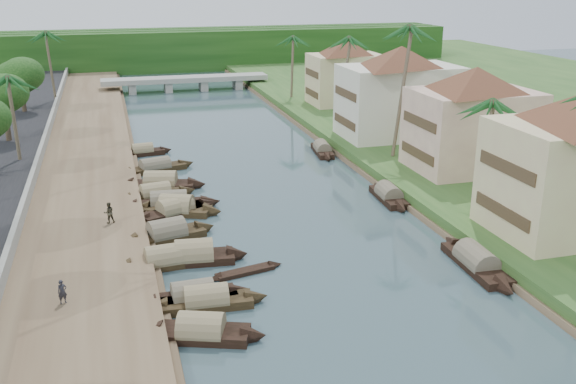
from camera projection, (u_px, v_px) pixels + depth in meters
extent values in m
plane|color=#354A4F|center=(317.00, 262.00, 44.44)|extent=(220.00, 220.00, 0.00)
cube|color=brown|center=(82.00, 189.00, 58.43)|extent=(10.00, 180.00, 0.80)
cube|color=#294D1F|center=(429.00, 158.00, 67.35)|extent=(16.00, 180.00, 1.20)
cube|color=gray|center=(31.00, 183.00, 57.05)|extent=(0.40, 180.00, 1.10)
cube|color=#11340E|center=(171.00, 52.00, 129.73)|extent=(120.00, 4.00, 8.00)
cube|color=#11340E|center=(168.00, 50.00, 134.29)|extent=(120.00, 4.00, 8.00)
cube|color=#11340E|center=(166.00, 47.00, 138.84)|extent=(120.00, 4.00, 8.00)
cube|color=gray|center=(185.00, 79.00, 109.41)|extent=(28.00, 4.00, 0.80)
cube|color=gray|center=(132.00, 88.00, 107.46)|extent=(1.20, 3.50, 1.80)
cube|color=gray|center=(168.00, 86.00, 109.00)|extent=(1.20, 3.50, 1.80)
cube|color=gray|center=(203.00, 85.00, 110.54)|extent=(1.20, 3.50, 1.80)
cube|color=gray|center=(237.00, 83.00, 112.08)|extent=(1.20, 3.50, 1.80)
cube|color=#453320|center=(502.00, 211.00, 44.91)|extent=(0.10, 6.40, 0.90)
cube|color=#453320|center=(507.00, 167.00, 43.88)|extent=(0.10, 6.40, 0.90)
cube|color=beige|center=(472.00, 130.00, 60.74)|extent=(11.00, 8.00, 7.50)
pyramid|color=brown|center=(477.00, 79.00, 59.17)|extent=(14.11, 14.11, 2.20)
cube|color=#453320|center=(417.00, 153.00, 59.92)|extent=(0.10, 6.40, 0.90)
cube|color=#453320|center=(419.00, 122.00, 58.95)|extent=(0.10, 6.40, 0.90)
cube|color=beige|center=(399.00, 101.00, 73.16)|extent=(13.00, 8.00, 8.00)
pyramid|color=brown|center=(401.00, 56.00, 71.52)|extent=(15.59, 15.59, 2.20)
cube|color=#453320|center=(345.00, 122.00, 72.12)|extent=(0.10, 6.40, 0.90)
cube|color=#453320|center=(345.00, 94.00, 71.09)|extent=(0.10, 6.40, 0.90)
cube|color=beige|center=(345.00, 79.00, 91.80)|extent=(10.00, 7.00, 7.00)
pyramid|color=brown|center=(346.00, 46.00, 90.32)|extent=(12.62, 12.62, 2.20)
cube|color=#453320|center=(312.00, 93.00, 91.07)|extent=(0.10, 5.60, 0.90)
cube|color=#453320|center=(312.00, 73.00, 90.17)|extent=(0.10, 5.60, 0.90)
cube|color=black|center=(202.00, 335.00, 35.12)|extent=(5.58, 3.58, 0.70)
cone|color=black|center=(254.00, 336.00, 34.87)|extent=(2.03, 2.11, 1.85)
cone|color=black|center=(149.00, 332.00, 35.31)|extent=(2.03, 2.11, 1.85)
cylinder|color=#8D7A59|center=(201.00, 329.00, 34.99)|extent=(4.44, 3.22, 1.95)
cube|color=black|center=(207.00, 304.00, 38.39)|extent=(5.57, 1.99, 0.70)
cone|color=black|center=(257.00, 298.00, 39.00)|extent=(1.65, 1.62, 1.72)
cone|color=black|center=(155.00, 309.00, 37.73)|extent=(1.65, 1.62, 1.72)
cylinder|color=#8D7A59|center=(206.00, 299.00, 38.27)|extent=(4.28, 1.99, 1.78)
cube|color=black|center=(193.00, 300.00, 38.94)|extent=(5.38, 1.89, 0.70)
cone|color=black|center=(240.00, 291.00, 39.77)|extent=(1.58, 1.58, 1.70)
cone|color=black|center=(144.00, 306.00, 38.06)|extent=(1.58, 1.58, 1.70)
cylinder|color=#6F6453|center=(193.00, 294.00, 38.82)|extent=(4.13, 1.91, 1.77)
cube|color=black|center=(166.00, 263.00, 43.81)|extent=(5.70, 2.40, 0.70)
cone|color=black|center=(209.00, 256.00, 44.84)|extent=(1.76, 1.84, 1.87)
cone|color=black|center=(119.00, 270.00, 42.73)|extent=(1.76, 1.84, 1.87)
cylinder|color=#8D7A59|center=(165.00, 258.00, 43.69)|extent=(4.41, 2.35, 1.96)
cube|color=black|center=(194.00, 259.00, 44.46)|extent=(5.66, 2.65, 0.70)
cone|color=black|center=(238.00, 255.00, 44.93)|extent=(1.80, 2.05, 2.07)
cone|color=black|center=(150.00, 261.00, 43.94)|extent=(1.80, 2.05, 2.07)
cylinder|color=#8D7A59|center=(194.00, 254.00, 44.34)|extent=(4.38, 2.61, 2.20)
cube|color=black|center=(167.00, 237.00, 48.27)|extent=(5.95, 3.35, 0.70)
cone|color=black|center=(206.00, 228.00, 49.72)|extent=(2.04, 2.16, 1.99)
cone|color=black|center=(126.00, 244.00, 46.76)|extent=(2.04, 2.16, 1.99)
cylinder|color=#6F6453|center=(167.00, 232.00, 48.14)|extent=(4.68, 3.09, 2.09)
cube|color=black|center=(176.00, 213.00, 53.04)|extent=(6.14, 3.92, 0.70)
cone|color=black|center=(210.00, 204.00, 54.91)|extent=(2.19, 2.17, 1.85)
cone|color=black|center=(139.00, 221.00, 51.13)|extent=(2.19, 2.17, 1.85)
cylinder|color=#8D7A59|center=(175.00, 209.00, 52.92)|extent=(4.88, 3.46, 1.92)
cube|color=black|center=(177.00, 211.00, 53.49)|extent=(5.98, 4.14, 0.70)
cone|color=black|center=(213.00, 212.00, 53.08)|extent=(2.26, 2.38, 2.06)
cone|color=black|center=(141.00, 209.00, 53.85)|extent=(2.26, 2.38, 2.06)
cylinder|color=#8D7A59|center=(177.00, 207.00, 53.37)|extent=(4.79, 3.69, 2.17)
cube|color=black|center=(169.00, 206.00, 54.73)|extent=(6.59, 2.54, 0.70)
cone|color=black|center=(211.00, 202.00, 55.30)|extent=(1.99, 1.89, 1.93)
cone|color=black|center=(126.00, 207.00, 54.12)|extent=(1.99, 1.89, 1.93)
cylinder|color=#6F6453|center=(169.00, 202.00, 54.61)|extent=(5.08, 2.47, 1.99)
cube|color=black|center=(156.00, 197.00, 57.00)|extent=(5.58, 2.65, 0.70)
cone|color=black|center=(188.00, 191.00, 58.19)|extent=(1.79, 1.82, 1.75)
cone|color=black|center=(122.00, 201.00, 55.75)|extent=(1.79, 1.82, 1.75)
cylinder|color=#8D7A59|center=(155.00, 193.00, 56.87)|extent=(4.34, 2.50, 1.83)
cube|color=black|center=(161.00, 186.00, 59.86)|extent=(6.50, 3.61, 0.70)
cone|color=black|center=(198.00, 185.00, 59.89)|extent=(2.22, 2.29, 2.10)
cone|color=black|center=(124.00, 185.00, 59.78)|extent=(2.22, 2.29, 2.10)
cylinder|color=#8D7A59|center=(161.00, 182.00, 59.74)|extent=(5.11, 3.32, 2.20)
cube|color=black|center=(155.00, 170.00, 64.86)|extent=(6.41, 3.33, 0.70)
cone|color=black|center=(187.00, 164.00, 66.53)|extent=(2.10, 1.96, 1.75)
cone|color=black|center=(122.00, 174.00, 63.13)|extent=(2.10, 1.96, 1.75)
cylinder|color=#6F6453|center=(155.00, 166.00, 64.73)|extent=(5.02, 3.00, 1.79)
cube|color=black|center=(143.00, 153.00, 70.79)|extent=(4.82, 1.97, 0.70)
cone|color=black|center=(166.00, 150.00, 71.66)|extent=(1.48, 1.50, 1.53)
cone|color=black|center=(119.00, 155.00, 69.87)|extent=(1.48, 1.50, 1.53)
cylinder|color=#8D7A59|center=(143.00, 150.00, 70.67)|extent=(3.72, 1.92, 1.59)
cube|color=black|center=(476.00, 265.00, 43.54)|extent=(2.28, 6.94, 0.70)
cone|color=black|center=(450.00, 243.00, 47.02)|extent=(1.84, 2.02, 1.97)
cone|color=black|center=(506.00, 290.00, 40.00)|extent=(1.84, 2.02, 1.97)
cylinder|color=#6F6453|center=(477.00, 260.00, 43.41)|extent=(2.28, 5.33, 2.02)
cube|color=black|center=(389.00, 198.00, 56.66)|extent=(2.10, 5.69, 0.70)
cone|color=black|center=(377.00, 186.00, 59.52)|extent=(1.69, 1.70, 1.78)
cone|color=black|center=(402.00, 209.00, 53.76)|extent=(1.69, 1.70, 1.78)
cylinder|color=#6F6453|center=(389.00, 194.00, 56.54)|extent=(2.10, 4.38, 1.85)
cube|color=black|center=(322.00, 152.00, 71.47)|extent=(2.31, 5.81, 0.70)
cone|color=black|center=(317.00, 144.00, 74.38)|extent=(1.64, 1.77, 1.64)
cone|color=black|center=(328.00, 158.00, 68.50)|extent=(1.64, 1.77, 1.64)
cylinder|color=#6F6453|center=(322.00, 148.00, 71.35)|extent=(2.21, 4.50, 1.68)
cube|color=black|center=(245.00, 272.00, 42.78)|extent=(4.14, 1.78, 0.35)
cone|color=black|center=(275.00, 265.00, 43.81)|extent=(1.19, 1.10, 0.90)
cone|color=black|center=(214.00, 279.00, 41.75)|extent=(1.19, 1.10, 0.90)
cube|color=black|center=(165.00, 192.00, 58.56)|extent=(4.17, 1.18, 0.35)
cone|color=black|center=(190.00, 189.00, 59.34)|extent=(1.10, 0.91, 0.82)
cone|color=black|center=(140.00, 195.00, 57.79)|extent=(1.10, 0.91, 0.82)
cylinder|color=brown|center=(484.00, 151.00, 51.92)|extent=(0.97, 0.36, 8.28)
sphere|color=#1B5121|center=(489.00, 103.00, 50.64)|extent=(3.20, 3.20, 3.20)
cylinder|color=brown|center=(399.00, 92.00, 63.90)|extent=(1.70, 0.36, 13.12)
sphere|color=#1B5121|center=(402.00, 27.00, 61.87)|extent=(3.20, 3.20, 3.20)
cylinder|color=brown|center=(342.00, 78.00, 81.79)|extent=(1.70, 0.36, 10.28)
sphere|color=#1B5121|center=(343.00, 39.00, 80.19)|extent=(3.20, 3.20, 3.20)
cylinder|color=brown|center=(14.00, 119.00, 62.71)|extent=(0.48, 0.36, 8.25)
sphere|color=#1B5121|center=(8.00, 78.00, 61.43)|extent=(3.20, 3.20, 3.20)
cylinder|color=brown|center=(292.00, 67.00, 96.26)|extent=(0.63, 0.36, 9.06)
sphere|color=#1B5121|center=(292.00, 38.00, 94.86)|extent=(3.20, 3.20, 3.20)
cylinder|color=brown|center=(51.00, 67.00, 92.61)|extent=(0.75, 0.36, 9.82)
sphere|color=#1B5121|center=(47.00, 33.00, 91.10)|extent=(3.20, 3.20, 3.20)
cylinder|color=#4D402C|center=(7.00, 125.00, 70.88)|extent=(0.60, 0.60, 3.54)
ellipsoid|color=#11340E|center=(3.00, 95.00, 69.79)|extent=(4.93, 4.93, 4.05)
cylinder|color=#4D402C|center=(23.00, 99.00, 86.10)|extent=(0.60, 0.60, 3.27)
ellipsoid|color=#11340E|center=(20.00, 76.00, 85.09)|extent=(5.51, 5.51, 4.53)
cylinder|color=#4D402C|center=(424.00, 112.00, 78.07)|extent=(0.60, 0.60, 3.80)
ellipsoid|color=#11340E|center=(426.00, 82.00, 76.90)|extent=(4.52, 4.52, 3.72)
imported|color=#28272F|center=(62.00, 292.00, 37.08)|extent=(0.62, 0.50, 1.46)
imported|color=#383527|center=(109.00, 213.00, 49.12)|extent=(0.91, 0.77, 1.65)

